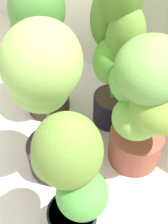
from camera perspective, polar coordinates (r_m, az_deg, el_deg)
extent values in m
plane|color=silver|center=(1.66, -7.39, -11.74)|extent=(8.00, 8.00, 0.00)
cylinder|color=#312919|center=(1.87, -6.70, 3.06)|extent=(0.26, 0.26, 0.20)
cylinder|color=#433317|center=(1.81, -6.96, 5.15)|extent=(0.24, 0.24, 0.02)
cylinder|color=#5F7D3E|center=(1.63, -7.86, 12.02)|extent=(0.02, 0.02, 0.53)
ellipsoid|color=#488536|center=(1.52, -8.68, 18.06)|extent=(0.34, 0.35, 0.33)
ellipsoid|color=#4C7C2F|center=(1.66, -9.71, 15.17)|extent=(0.21, 0.24, 0.24)
ellipsoid|color=#4B872D|center=(1.55, -6.67, 11.83)|extent=(0.32, 0.32, 0.28)
cylinder|color=black|center=(1.45, -2.14, -19.33)|extent=(0.22, 0.22, 0.18)
cylinder|color=#452B26|center=(1.38, -2.24, -18.08)|extent=(0.20, 0.20, 0.02)
cylinder|color=olive|center=(1.14, -2.65, -12.81)|extent=(0.02, 0.02, 0.52)
ellipsoid|color=olive|center=(0.96, -3.07, -7.23)|extent=(0.25, 0.25, 0.28)
ellipsoid|color=#5E8543|center=(1.11, -4.92, -8.49)|extent=(0.25, 0.25, 0.21)
ellipsoid|color=#4C9A3E|center=(1.07, -0.34, -14.88)|extent=(0.25, 0.25, 0.19)
cylinder|color=#302023|center=(1.61, -5.58, -7.95)|extent=(0.26, 0.26, 0.18)
cylinder|color=#472D25|center=(1.54, -5.81, -6.24)|extent=(0.24, 0.24, 0.02)
cylinder|color=#597C3D|center=(1.31, -6.84, 1.42)|extent=(0.02, 0.02, 0.60)
ellipsoid|color=#85B052|center=(1.15, -7.87, 9.05)|extent=(0.38, 0.39, 0.33)
ellipsoid|color=#7AAD4F|center=(1.29, -8.29, 5.26)|extent=(0.33, 0.31, 0.26)
cylinder|color=black|center=(1.81, 4.97, 0.72)|extent=(0.21, 0.21, 0.19)
cylinder|color=#3B2D22|center=(1.74, 5.16, 2.65)|extent=(0.19, 0.19, 0.02)
cylinder|color=olive|center=(1.49, 6.17, 12.69)|extent=(0.02, 0.02, 0.74)
ellipsoid|color=olive|center=(1.49, 4.57, 16.90)|extent=(0.20, 0.21, 0.32)
ellipsoid|color=olive|center=(1.41, 7.69, 13.21)|extent=(0.23, 0.22, 0.34)
ellipsoid|color=#599732|center=(1.50, 4.99, 9.33)|extent=(0.20, 0.21, 0.25)
cylinder|color=#994A39|center=(1.65, 9.42, -6.01)|extent=(0.27, 0.27, 0.21)
cylinder|color=#443218|center=(1.57, 9.87, -3.94)|extent=(0.25, 0.25, 0.02)
cylinder|color=#5F7142|center=(1.38, 11.18, 2.11)|extent=(0.02, 0.02, 0.47)
ellipsoid|color=#6B9B4A|center=(1.26, 12.38, 7.65)|extent=(0.35, 0.36, 0.27)
ellipsoid|color=#68B14D|center=(1.38, 9.72, 5.69)|extent=(0.34, 0.34, 0.22)
ellipsoid|color=olive|center=(1.32, 13.86, 0.95)|extent=(0.34, 0.35, 0.23)
ellipsoid|color=#78AC47|center=(1.37, 9.72, -0.99)|extent=(0.29, 0.30, 0.19)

